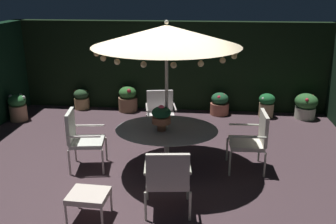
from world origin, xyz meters
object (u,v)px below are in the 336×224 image
at_px(centerpiece_planter, 161,116).
at_px(ottoman_footrest, 88,196).
at_px(patio_chair_east, 161,111).
at_px(potted_plant_front_corner, 18,107).
at_px(patio_umbrella, 167,36).
at_px(potted_plant_right_far, 267,105).
at_px(potted_plant_left_near, 82,99).
at_px(potted_plant_back_right, 220,104).
at_px(patio_dining_table, 167,134).
at_px(patio_chair_southeast, 81,136).
at_px(patio_chair_northeast, 253,137).
at_px(potted_plant_back_left, 128,99).
at_px(potted_plant_right_near, 306,105).
at_px(patio_chair_north, 168,177).

xyz_separation_m(centerpiece_planter, ottoman_footrest, (-0.83, -1.60, -0.65)).
distance_m(patio_chair_east, potted_plant_front_corner, 3.59).
relative_size(patio_umbrella, potted_plant_right_far, 4.33).
distance_m(potted_plant_front_corner, potted_plant_left_near, 1.61).
xyz_separation_m(potted_plant_back_right, potted_plant_left_near, (-3.61, 0.10, 0.00)).
relative_size(patio_dining_table, patio_chair_southeast, 1.69).
relative_size(centerpiece_planter, potted_plant_right_far, 0.77).
bearing_deg(patio_chair_northeast, potted_plant_back_left, 133.35).
distance_m(patio_chair_east, potted_plant_right_near, 3.70).
xyz_separation_m(patio_chair_east, potted_plant_front_corner, (-3.53, 0.59, -0.22)).
bearing_deg(patio_chair_southeast, potted_plant_back_right, 51.76).
distance_m(centerpiece_planter, ottoman_footrest, 1.91).
bearing_deg(ottoman_footrest, patio_chair_northeast, 35.84).
distance_m(centerpiece_planter, potted_plant_right_near, 4.43).
relative_size(patio_umbrella, potted_plant_back_right, 4.60).
distance_m(patio_dining_table, ottoman_footrest, 1.94).
height_order(patio_dining_table, ottoman_footrest, patio_dining_table).
xyz_separation_m(patio_chair_southeast, potted_plant_back_right, (2.53, 3.20, -0.34)).
bearing_deg(patio_chair_east, potted_plant_right_far, 30.08).
bearing_deg(patio_dining_table, patio_chair_southeast, -171.86).
bearing_deg(potted_plant_front_corner, patio_chair_east, -9.48).
distance_m(ottoman_footrest, potted_plant_front_corner, 4.75).
bearing_deg(patio_chair_southeast, patio_dining_table, 8.14).
bearing_deg(patio_umbrella, patio_chair_north, -83.62).
height_order(ottoman_footrest, potted_plant_front_corner, potted_plant_front_corner).
bearing_deg(centerpiece_planter, potted_plant_back_right, 70.11).
bearing_deg(patio_chair_east, potted_plant_back_left, 123.52).
height_order(patio_chair_east, potted_plant_right_far, patio_chair_east).
xyz_separation_m(centerpiece_planter, potted_plant_right_far, (2.26, 3.00, -0.67)).
relative_size(centerpiece_planter, patio_chair_southeast, 0.43).
bearing_deg(potted_plant_back_right, potted_plant_right_near, -2.65).
bearing_deg(patio_chair_southeast, patio_chair_east, 54.40).
bearing_deg(potted_plant_left_near, patio_chair_north, -59.08).
relative_size(patio_chair_southeast, potted_plant_right_far, 1.79).
distance_m(patio_chair_southeast, potted_plant_back_right, 4.09).
bearing_deg(potted_plant_back_right, patio_chair_southeast, -128.24).
bearing_deg(potted_plant_left_near, ottoman_footrest, -70.82).
relative_size(patio_umbrella, potted_plant_left_near, 4.80).
bearing_deg(potted_plant_front_corner, patio_umbrella, -28.37).
xyz_separation_m(ottoman_footrest, potted_plant_back_left, (-0.41, 4.73, -0.03)).
height_order(patio_dining_table, centerpiece_planter, centerpiece_planter).
distance_m(patio_umbrella, potted_plant_front_corner, 4.77).
height_order(patio_chair_north, patio_chair_east, patio_chair_north).
xyz_separation_m(patio_chair_north, patio_chair_northeast, (1.34, 1.53, 0.01)).
bearing_deg(patio_chair_northeast, potted_plant_right_near, 60.40).
distance_m(ottoman_footrest, potted_plant_right_far, 5.54).
xyz_separation_m(patio_chair_northeast, patio_chair_southeast, (-2.99, -0.26, 0.01)).
height_order(centerpiece_planter, patio_chair_east, centerpiece_planter).
bearing_deg(centerpiece_planter, patio_chair_southeast, -175.39).
bearing_deg(patio_chair_northeast, patio_dining_table, -178.29).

